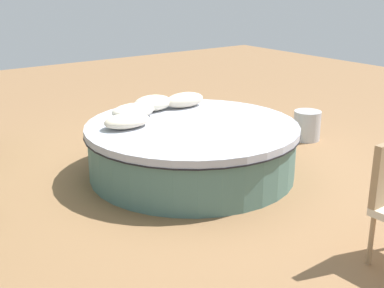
{
  "coord_description": "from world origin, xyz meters",
  "views": [
    {
      "loc": [
        -3.22,
        -4.36,
        2.16
      ],
      "look_at": [
        0.0,
        0.0,
        0.35
      ],
      "focal_mm": 47.67,
      "sensor_mm": 36.0,
      "label": 1
    }
  ],
  "objects_px": {
    "throw_pillow_2": "(133,111)",
    "throw_pillow_3": "(127,121)",
    "throw_pillow_0": "(185,100)",
    "throw_pillow_1": "(153,103)",
    "round_bed": "(192,148)",
    "side_table": "(307,125)"
  },
  "relations": [
    {
      "from": "throw_pillow_2",
      "to": "throw_pillow_3",
      "type": "xyz_separation_m",
      "value": [
        -0.25,
        -0.3,
        -0.01
      ]
    },
    {
      "from": "throw_pillow_0",
      "to": "throw_pillow_1",
      "type": "xyz_separation_m",
      "value": [
        -0.41,
        0.1,
        0.0
      ]
    },
    {
      "from": "throw_pillow_1",
      "to": "round_bed",
      "type": "bearing_deg",
      "value": -88.04
    },
    {
      "from": "throw_pillow_2",
      "to": "throw_pillow_0",
      "type": "bearing_deg",
      "value": 5.11
    },
    {
      "from": "round_bed",
      "to": "throw_pillow_3",
      "type": "bearing_deg",
      "value": 154.97
    },
    {
      "from": "throw_pillow_2",
      "to": "throw_pillow_3",
      "type": "height_order",
      "value": "throw_pillow_2"
    },
    {
      "from": "round_bed",
      "to": "side_table",
      "type": "xyz_separation_m",
      "value": [
        2.01,
        0.08,
        -0.1
      ]
    },
    {
      "from": "throw_pillow_0",
      "to": "throw_pillow_2",
      "type": "bearing_deg",
      "value": -174.89
    },
    {
      "from": "throw_pillow_2",
      "to": "side_table",
      "type": "relative_size",
      "value": 1.32
    },
    {
      "from": "round_bed",
      "to": "throw_pillow_3",
      "type": "distance_m",
      "value": 0.8
    },
    {
      "from": "throw_pillow_3",
      "to": "throw_pillow_0",
      "type": "bearing_deg",
      "value": 19.64
    },
    {
      "from": "throw_pillow_0",
      "to": "throw_pillow_3",
      "type": "xyz_separation_m",
      "value": [
        -1.03,
        -0.37,
        -0.01
      ]
    },
    {
      "from": "round_bed",
      "to": "throw_pillow_3",
      "type": "height_order",
      "value": "throw_pillow_3"
    },
    {
      "from": "throw_pillow_0",
      "to": "throw_pillow_1",
      "type": "bearing_deg",
      "value": 166.72
    },
    {
      "from": "throw_pillow_1",
      "to": "throw_pillow_3",
      "type": "height_order",
      "value": "throw_pillow_1"
    },
    {
      "from": "throw_pillow_0",
      "to": "throw_pillow_3",
      "type": "relative_size",
      "value": 1.01
    },
    {
      "from": "round_bed",
      "to": "side_table",
      "type": "height_order",
      "value": "round_bed"
    },
    {
      "from": "side_table",
      "to": "round_bed",
      "type": "bearing_deg",
      "value": -177.8
    },
    {
      "from": "throw_pillow_0",
      "to": "throw_pillow_2",
      "type": "height_order",
      "value": "throw_pillow_0"
    },
    {
      "from": "throw_pillow_2",
      "to": "side_table",
      "type": "xyz_separation_m",
      "value": [
        2.41,
        -0.52,
        -0.47
      ]
    },
    {
      "from": "throw_pillow_0",
      "to": "round_bed",
      "type": "bearing_deg",
      "value": -119.54
    },
    {
      "from": "throw_pillow_3",
      "to": "side_table",
      "type": "xyz_separation_m",
      "value": [
        2.66,
        -0.23,
        -0.46
      ]
    }
  ]
}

